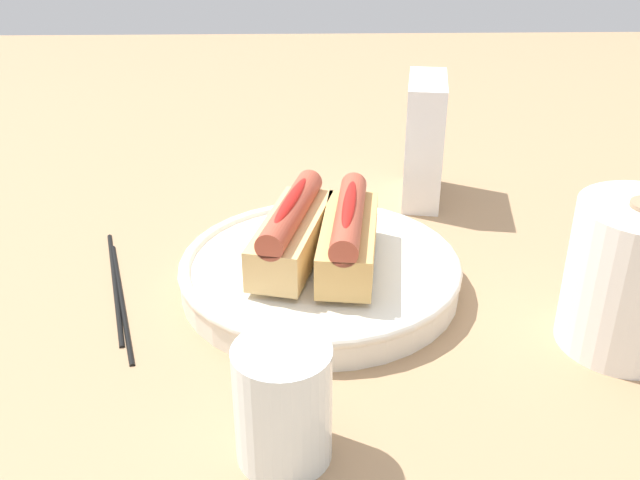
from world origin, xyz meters
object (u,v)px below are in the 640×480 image
(napkin_box, at_px, (424,140))
(chopstick_near, at_px, (120,299))
(hotdog_front, at_px, (292,231))
(water_glass, at_px, (283,410))
(chopstick_far, at_px, (115,283))
(serving_bowl, at_px, (320,272))
(hotdog_back, at_px, (349,235))
(paper_towel_roll, at_px, (633,278))

(napkin_box, xyz_separation_m, chopstick_near, (0.23, -0.32, -0.07))
(hotdog_front, xyz_separation_m, napkin_box, (-0.21, 0.16, 0.01))
(water_glass, xyz_separation_m, chopstick_far, (-0.24, -0.17, -0.04))
(serving_bowl, height_order, chopstick_far, serving_bowl)
(hotdog_back, height_order, paper_towel_roll, paper_towel_roll)
(hotdog_front, height_order, paper_towel_roll, paper_towel_roll)
(serving_bowl, relative_size, napkin_box, 1.83)
(paper_towel_roll, bearing_deg, napkin_box, -157.62)
(hotdog_back, bearing_deg, water_glass, -14.84)
(paper_towel_roll, height_order, chopstick_far, paper_towel_roll)
(hotdog_back, bearing_deg, napkin_box, 154.55)
(hotdog_front, height_order, chopstick_far, hotdog_front)
(chopstick_near, bearing_deg, chopstick_far, -175.02)
(water_glass, xyz_separation_m, chopstick_near, (-0.21, -0.16, -0.04))
(water_glass, bearing_deg, hotdog_front, 178.94)
(serving_bowl, xyz_separation_m, hotdog_front, (-0.01, -0.03, 0.04))
(water_glass, xyz_separation_m, napkin_box, (-0.44, 0.16, 0.04))
(hotdog_front, height_order, napkin_box, napkin_box)
(paper_towel_roll, bearing_deg, water_glass, -66.33)
(serving_bowl, relative_size, chopstick_far, 1.25)
(hotdog_back, bearing_deg, chopstick_near, -86.13)
(hotdog_front, distance_m, water_glass, 0.23)
(hotdog_front, bearing_deg, hotdog_back, 79.09)
(serving_bowl, height_order, hotdog_back, hotdog_back)
(serving_bowl, height_order, water_glass, water_glass)
(water_glass, relative_size, chopstick_near, 0.41)
(water_glass, distance_m, napkin_box, 0.47)
(chopstick_near, bearing_deg, napkin_box, 109.11)
(napkin_box, bearing_deg, paper_towel_roll, 31.58)
(hotdog_front, xyz_separation_m, hotdog_back, (0.01, 0.05, 0.00))
(serving_bowl, relative_size, hotdog_back, 1.77)
(hotdog_front, distance_m, hotdog_back, 0.06)
(hotdog_back, relative_size, water_glass, 1.72)
(paper_towel_roll, relative_size, napkin_box, 0.89)
(hotdog_back, height_order, chopstick_far, hotdog_back)
(water_glass, bearing_deg, chopstick_near, -141.92)
(hotdog_front, height_order, chopstick_near, hotdog_front)
(water_glass, distance_m, chopstick_near, 0.26)
(napkin_box, bearing_deg, chopstick_far, -49.45)
(napkin_box, relative_size, chopstick_far, 0.68)
(serving_bowl, bearing_deg, chopstick_near, -84.05)
(water_glass, relative_size, chopstick_far, 0.41)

